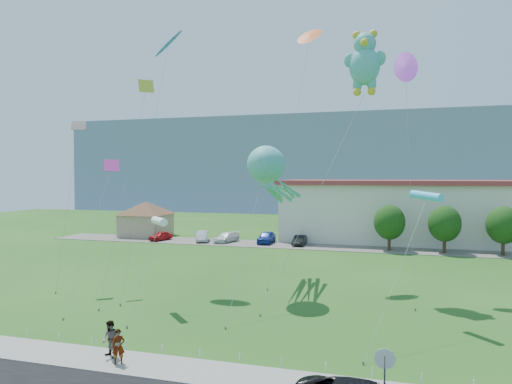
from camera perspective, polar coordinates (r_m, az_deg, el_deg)
ground at (r=24.86m, az=-8.04°, el=-18.65°), size 160.00×160.00×0.00m
sidewalk at (r=22.54m, az=-11.06°, el=-20.78°), size 80.00×2.50×0.10m
parking_strip at (r=57.72m, az=6.25°, el=-6.71°), size 70.00×6.00×0.06m
hill_ridge at (r=141.63m, az=12.00°, el=3.47°), size 160.00×50.00×25.00m
pavilion at (r=68.29m, az=-13.60°, el=-2.88°), size 9.20×9.20×5.00m
stop_sign at (r=18.40m, az=15.79°, el=-20.07°), size 0.80×0.07×2.50m
rope_fence at (r=23.67m, az=-9.38°, el=-19.10°), size 26.05×0.05×0.50m
tree_near at (r=55.53m, az=16.34°, el=-3.63°), size 3.60×3.60×5.47m
tree_mid at (r=55.91m, az=22.51°, el=-3.67°), size 3.60×3.60×5.47m
tree_far at (r=56.93m, az=28.53°, el=-3.66°), size 3.60×3.60×5.47m
pedestrian_left at (r=23.06m, az=-16.82°, el=-18.01°), size 0.70×0.62×1.60m
pedestrian_right at (r=23.86m, az=-17.74°, el=-17.13°), size 1.05×0.95×1.75m
parked_car_red at (r=63.33m, az=-11.83°, el=-5.38°), size 2.49×3.84×1.22m
parked_car_silver at (r=61.52m, az=-6.72°, el=-5.49°), size 2.75×4.44×1.38m
parked_car_white at (r=60.50m, az=-3.70°, el=-5.67°), size 2.94×4.68×1.26m
parked_car_blue at (r=59.45m, az=1.33°, el=-5.67°), size 1.86×4.51×1.53m
parked_car_black at (r=58.03m, az=5.48°, el=-6.02°), size 1.40×3.77×1.23m
octopus_kite at (r=34.66m, az=1.83°, el=2.15°), size 2.73×14.97×10.99m
teddy_bear_kite at (r=37.37m, az=13.42°, el=15.61°), size 7.45×10.19×19.95m
small_kite_yellow at (r=34.76m, az=-14.23°, el=9.63°), size 1.41×5.81×15.87m
small_kite_purple at (r=38.37m, az=18.21°, el=14.13°), size 1.80×7.30×17.99m
small_kite_white at (r=30.82m, az=-12.03°, el=-3.66°), size 0.50×5.42×6.22m
small_kite_orange at (r=42.20m, az=6.57°, el=18.10°), size 3.07×7.37×21.75m
small_kite_cyan at (r=28.93m, az=20.46°, el=-0.60°), size 3.57×8.64×8.01m
small_kite_pink at (r=36.21m, az=-18.11°, el=1.50°), size 2.35×8.46×10.03m
small_kite_blue at (r=40.55m, az=-11.03°, el=17.14°), size 1.80×9.14×20.61m
small_kite_black at (r=39.37m, az=-21.58°, el=5.61°), size 1.29×4.03×13.28m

